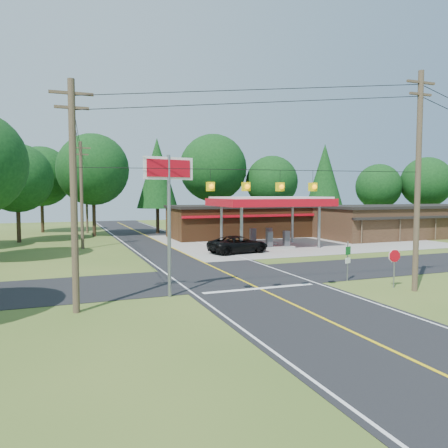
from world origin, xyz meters
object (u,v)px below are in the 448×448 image
object	(u,v)px
gas_canopy	(269,203)
suv_car	(238,245)
sedan_car	(277,232)
big_stop_sign	(169,191)
octagonal_stop_sign	(394,259)

from	to	relation	value
gas_canopy	suv_car	xyz separation A→B (m)	(-4.50, -3.00, -3.52)
sedan_car	big_stop_sign	distance (m)	31.55
sedan_car	octagonal_stop_sign	xyz separation A→B (m)	(-7.16, -27.01, 1.00)
big_stop_sign	octagonal_stop_sign	bearing A→B (deg)	-11.30
suv_car	octagonal_stop_sign	bearing A→B (deg)	178.85
gas_canopy	suv_car	size ratio (longest dim) A/B	1.96
gas_canopy	octagonal_stop_sign	size ratio (longest dim) A/B	4.91
sedan_car	octagonal_stop_sign	bearing A→B (deg)	-128.43
suv_car	sedan_car	distance (m)	14.64
suv_car	gas_canopy	bearing A→B (deg)	-66.33
big_stop_sign	gas_canopy	bearing A→B (deg)	49.88
gas_canopy	suv_car	bearing A→B (deg)	-146.31
suv_car	octagonal_stop_sign	distance (m)	16.23
gas_canopy	suv_car	distance (m)	6.45
big_stop_sign	suv_car	bearing A→B (deg)	55.09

